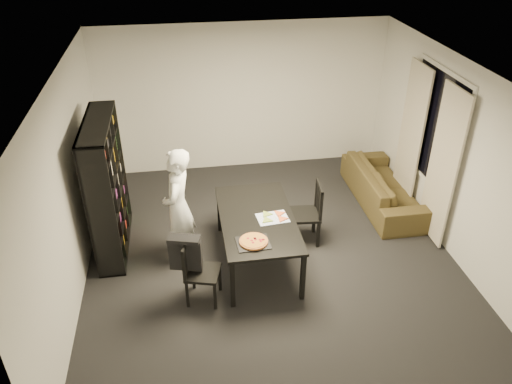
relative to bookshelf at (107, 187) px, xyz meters
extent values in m
cube|color=black|center=(2.16, -0.60, -0.95)|extent=(5.00, 5.50, 0.01)
cube|color=white|center=(2.16, -0.60, 1.65)|extent=(5.00, 5.50, 0.01)
cube|color=white|center=(2.16, 2.15, 0.35)|extent=(5.00, 0.01, 2.60)
cube|color=white|center=(2.16, -3.35, 0.35)|extent=(5.00, 0.01, 2.60)
cube|color=white|center=(-0.34, -0.60, 0.35)|extent=(0.01, 5.50, 2.60)
cube|color=white|center=(4.66, -0.60, 0.35)|extent=(0.01, 5.50, 2.60)
cube|color=black|center=(4.64, 0.00, 0.55)|extent=(0.02, 1.40, 1.60)
cube|color=white|center=(4.64, 0.00, 0.55)|extent=(0.03, 1.52, 1.72)
cube|color=beige|center=(4.56, -0.52, 0.20)|extent=(0.03, 0.70, 2.25)
cube|color=beige|center=(4.56, 0.52, 0.20)|extent=(0.03, 0.70, 2.25)
cube|color=black|center=(0.00, 0.00, 0.00)|extent=(0.35, 1.50, 1.90)
cube|color=black|center=(1.95, -0.71, -0.25)|extent=(0.96, 1.73, 0.04)
cube|color=black|center=(1.51, -1.53, -0.61)|extent=(0.06, 0.06, 0.68)
cube|color=black|center=(2.38, -1.53, -0.61)|extent=(0.06, 0.06, 0.68)
cube|color=black|center=(1.51, 0.11, -0.61)|extent=(0.06, 0.06, 0.68)
cube|color=black|center=(2.38, 0.11, -0.61)|extent=(0.06, 0.06, 0.68)
cube|color=black|center=(1.18, -1.33, -0.54)|extent=(0.49, 0.49, 0.04)
cube|color=black|center=(1.00, -1.28, -0.31)|extent=(0.14, 0.39, 0.43)
cube|color=black|center=(1.00, -1.28, -0.12)|extent=(0.13, 0.37, 0.05)
cube|color=black|center=(1.30, -1.54, -0.76)|extent=(0.04, 0.04, 0.39)
cube|color=black|center=(1.39, -1.21, -0.76)|extent=(0.04, 0.04, 0.39)
cube|color=black|center=(0.97, -1.45, -0.76)|extent=(0.04, 0.04, 0.39)
cube|color=black|center=(1.06, -1.12, -0.76)|extent=(0.04, 0.04, 0.39)
cube|color=black|center=(2.69, -0.33, -0.51)|extent=(0.47, 0.47, 0.04)
cube|color=black|center=(2.88, -0.35, -0.26)|extent=(0.08, 0.43, 0.46)
cube|color=black|center=(2.88, -0.35, -0.05)|extent=(0.07, 0.41, 0.05)
cube|color=black|center=(2.52, -0.13, -0.74)|extent=(0.04, 0.04, 0.42)
cube|color=black|center=(2.49, -0.50, -0.74)|extent=(0.04, 0.04, 0.42)
cube|color=black|center=(2.89, -0.16, -0.74)|extent=(0.04, 0.04, 0.42)
cube|color=black|center=(2.85, -0.53, -0.74)|extent=(0.04, 0.04, 0.42)
cube|color=black|center=(0.99, -1.28, -0.29)|extent=(0.40, 0.18, 0.43)
cube|color=black|center=(0.99, -1.28, -0.05)|extent=(0.41, 0.26, 0.05)
imported|color=white|center=(0.94, -0.45, -0.13)|extent=(0.52, 0.67, 1.65)
cube|color=black|center=(1.81, -1.26, -0.22)|extent=(0.41, 0.34, 0.01)
cylinder|color=#B06433|center=(1.82, -1.25, -0.20)|extent=(0.35, 0.35, 0.02)
cylinder|color=gold|center=(1.82, -1.25, -0.19)|extent=(0.31, 0.31, 0.01)
cube|color=white|center=(2.14, -0.76, -0.22)|extent=(0.43, 0.34, 0.01)
imported|color=#403519|center=(4.22, 0.47, -0.65)|extent=(0.79, 2.03, 0.59)
camera|label=1|loc=(1.08, -6.06, 3.42)|focal=35.00mm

